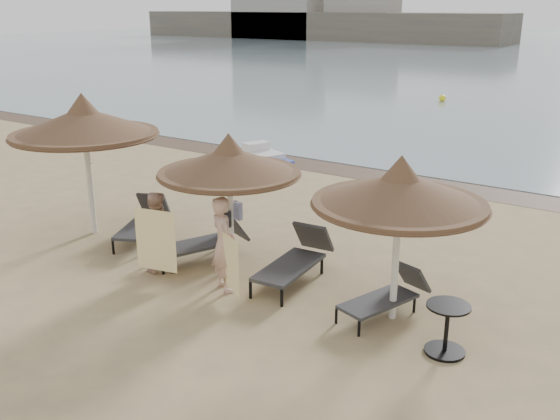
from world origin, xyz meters
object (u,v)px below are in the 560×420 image
(lounger_near_left, at_px, (205,240))
(side_table, at_px, (446,330))
(person_left, at_px, (155,226))
(lounger_far_left, at_px, (144,221))
(pedal_boat, at_px, (262,162))
(palapa_right, at_px, (400,190))
(palapa_center, at_px, (229,162))
(person_right, at_px, (223,236))
(lounger_near_right, at_px, (297,258))
(lounger_far_right, at_px, (388,294))
(palapa_left, at_px, (84,123))

(lounger_near_left, bearing_deg, side_table, 14.43)
(side_table, bearing_deg, person_left, -177.78)
(person_left, bearing_deg, side_table, 140.57)
(lounger_far_left, bearing_deg, person_left, -62.38)
(pedal_boat, bearing_deg, palapa_right, -20.01)
(palapa_center, bearing_deg, person_right, -59.29)
(palapa_center, xyz_separation_m, lounger_near_right, (1.34, 0.29, -1.74))
(lounger_near_right, relative_size, lounger_far_right, 1.18)
(palapa_center, bearing_deg, person_left, -140.78)
(palapa_left, xyz_separation_m, lounger_near_right, (5.21, 0.47, -2.11))
(person_left, relative_size, pedal_boat, 0.85)
(lounger_near_right, height_order, person_left, person_left)
(palapa_left, distance_m, palapa_right, 7.38)
(person_right, xyz_separation_m, pedal_boat, (-4.39, 7.26, -0.70))
(lounger_far_left, relative_size, person_left, 1.10)
(person_left, height_order, pedal_boat, person_left)
(palapa_left, bearing_deg, lounger_far_right, 1.31)
(palapa_center, xyz_separation_m, person_left, (-1.12, -0.92, -1.23))
(palapa_right, height_order, lounger_near_left, palapa_right)
(lounger_near_left, height_order, pedal_boat, pedal_boat)
(lounger_near_left, distance_m, person_left, 1.22)
(side_table, distance_m, pedal_boat, 11.10)
(palapa_left, height_order, lounger_near_left, palapa_left)
(palapa_center, bearing_deg, lounger_far_left, 174.29)
(person_left, height_order, person_right, person_right)
(palapa_left, xyz_separation_m, lounger_far_left, (1.18, 0.44, -2.14))
(lounger_far_left, height_order, lounger_near_right, lounger_near_right)
(palapa_right, bearing_deg, palapa_center, 178.16)
(palapa_center, xyz_separation_m, lounger_far_right, (3.37, -0.01, -1.81))
(palapa_right, height_order, lounger_far_left, palapa_right)
(lounger_far_right, height_order, pedal_boat, pedal_boat)
(lounger_far_right, relative_size, side_table, 2.33)
(lounger_far_right, bearing_deg, lounger_near_left, -163.93)
(lounger_far_left, bearing_deg, lounger_near_left, -29.92)
(lounger_near_left, height_order, person_right, person_right)
(lounger_far_right, height_order, side_table, side_table)
(palapa_right, xyz_separation_m, side_table, (1.12, -0.58, -1.84))
(lounger_near_right, distance_m, lounger_far_right, 2.05)
(palapa_center, height_order, person_left, palapa_center)
(lounger_near_left, bearing_deg, person_left, -85.48)
(palapa_right, height_order, lounger_far_right, palapa_right)
(lounger_far_right, relative_size, person_right, 0.89)
(lounger_far_left, relative_size, lounger_far_right, 1.12)
(lounger_far_right, bearing_deg, person_left, -150.73)
(side_table, relative_size, pedal_boat, 0.36)
(lounger_far_right, xyz_separation_m, person_right, (-2.87, -0.82, 0.68))
(lounger_near_right, bearing_deg, palapa_left, -179.76)
(palapa_right, xyz_separation_m, person_left, (-4.62, -0.80, -1.28))
(person_left, bearing_deg, lounger_near_right, 164.52)
(palapa_right, distance_m, person_left, 4.86)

